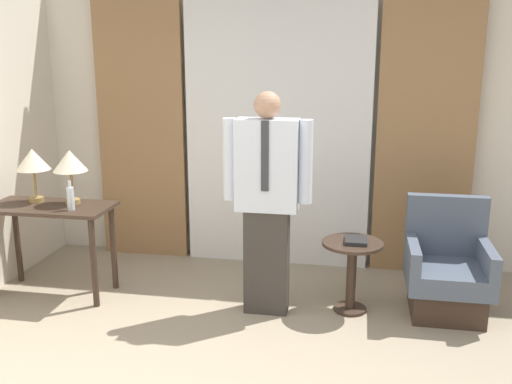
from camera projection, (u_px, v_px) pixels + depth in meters
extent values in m
cube|color=silver|center=(279.00, 123.00, 5.43)|extent=(10.00, 0.06, 2.70)
cube|color=white|center=(277.00, 131.00, 5.32)|extent=(1.74, 0.06, 2.58)
cube|color=#997047|center=(141.00, 128.00, 5.55)|extent=(0.86, 0.06, 2.58)
cube|color=#997047|center=(425.00, 135.00, 5.09)|extent=(0.86, 0.06, 2.58)
cube|color=#38281E|center=(50.00, 207.00, 4.72)|extent=(1.03, 0.50, 0.03)
cylinder|color=#38281E|center=(94.00, 263.00, 4.55)|extent=(0.05, 0.05, 0.75)
cylinder|color=#38281E|center=(17.00, 241.00, 5.07)|extent=(0.05, 0.05, 0.75)
cylinder|color=#38281E|center=(113.00, 247.00, 4.91)|extent=(0.05, 0.05, 0.75)
cylinder|color=#9E7F47|center=(36.00, 199.00, 4.82)|extent=(0.12, 0.12, 0.04)
cylinder|color=#9E7F47|center=(35.00, 184.00, 4.79)|extent=(0.02, 0.02, 0.24)
cone|color=beige|center=(33.00, 159.00, 4.74)|extent=(0.28, 0.28, 0.18)
cylinder|color=#9E7F47|center=(73.00, 201.00, 4.76)|extent=(0.12, 0.12, 0.04)
cylinder|color=#9E7F47|center=(72.00, 185.00, 4.73)|extent=(0.02, 0.02, 0.24)
cone|color=beige|center=(70.00, 161.00, 4.68)|extent=(0.28, 0.28, 0.18)
cylinder|color=silver|center=(71.00, 199.00, 4.56)|extent=(0.06, 0.06, 0.19)
cylinder|color=silver|center=(69.00, 184.00, 4.53)|extent=(0.02, 0.02, 0.05)
cube|color=#38332D|center=(267.00, 261.00, 4.47)|extent=(0.34, 0.18, 0.84)
cube|color=silver|center=(267.00, 165.00, 4.28)|extent=(0.47, 0.21, 0.70)
cube|color=#333338|center=(265.00, 156.00, 4.16)|extent=(0.06, 0.01, 0.52)
cylinder|color=silver|center=(230.00, 159.00, 4.33)|extent=(0.10, 0.10, 0.63)
cylinder|color=silver|center=(306.00, 162.00, 4.23)|extent=(0.10, 0.10, 0.63)
sphere|color=tan|center=(267.00, 105.00, 4.18)|extent=(0.20, 0.20, 0.20)
cube|color=#38281E|center=(446.00, 299.00, 4.48)|extent=(0.54, 0.53, 0.24)
cube|color=#4C5666|center=(448.00, 275.00, 4.43)|extent=(0.63, 0.63, 0.16)
cube|color=#4C5666|center=(446.00, 225.00, 4.61)|extent=(0.63, 0.10, 0.49)
cube|color=#4C5666|center=(413.00, 253.00, 4.44)|extent=(0.08, 0.63, 0.18)
cube|color=#4C5666|center=(487.00, 257.00, 4.34)|extent=(0.08, 0.63, 0.18)
cylinder|color=#38281E|center=(350.00, 309.00, 4.57)|extent=(0.26, 0.26, 0.02)
cylinder|color=#38281E|center=(351.00, 278.00, 4.50)|extent=(0.08, 0.08, 0.55)
cylinder|color=#38281E|center=(353.00, 243.00, 4.43)|extent=(0.48, 0.48, 0.02)
cube|color=black|center=(356.00, 240.00, 4.42)|extent=(0.17, 0.21, 0.03)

